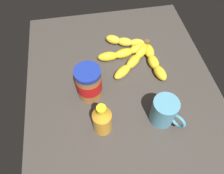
{
  "coord_description": "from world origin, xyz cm",
  "views": [
    {
      "loc": [
        42.25,
        -11.09,
        64.05
      ],
      "look_at": [
        2.93,
        -4.15,
        4.67
      ],
      "focal_mm": 34.36,
      "sensor_mm": 36.0,
      "label": 1
    }
  ],
  "objects_px": {
    "banana_bunch": "(134,55)",
    "peanut_butter_jar": "(89,83)",
    "honey_bottle": "(102,119)",
    "coffee_mug": "(164,111)"
  },
  "relations": [
    {
      "from": "banana_bunch",
      "to": "honey_bottle",
      "type": "height_order",
      "value": "honey_bottle"
    },
    {
      "from": "peanut_butter_jar",
      "to": "coffee_mug",
      "type": "bearing_deg",
      "value": 58.0
    },
    {
      "from": "honey_bottle",
      "to": "coffee_mug",
      "type": "height_order",
      "value": "honey_bottle"
    },
    {
      "from": "banana_bunch",
      "to": "peanut_butter_jar",
      "type": "bearing_deg",
      "value": -53.83
    },
    {
      "from": "peanut_butter_jar",
      "to": "honey_bottle",
      "type": "xyz_separation_m",
      "value": [
        0.13,
        0.02,
        -0.0
      ]
    },
    {
      "from": "banana_bunch",
      "to": "peanut_butter_jar",
      "type": "distance_m",
      "value": 0.24
    },
    {
      "from": "banana_bunch",
      "to": "honey_bottle",
      "type": "bearing_deg",
      "value": -31.09
    },
    {
      "from": "honey_bottle",
      "to": "coffee_mug",
      "type": "distance_m",
      "value": 0.19
    },
    {
      "from": "banana_bunch",
      "to": "peanut_butter_jar",
      "type": "xyz_separation_m",
      "value": [
        0.14,
        -0.19,
        0.05
      ]
    },
    {
      "from": "peanut_butter_jar",
      "to": "coffee_mug",
      "type": "xyz_separation_m",
      "value": [
        0.14,
        0.22,
        -0.01
      ]
    }
  ]
}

